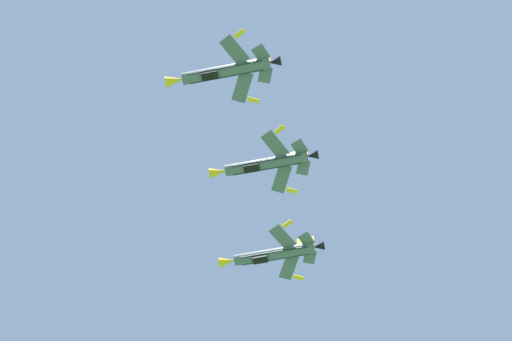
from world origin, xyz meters
name	(u,v)px	position (x,y,z in m)	size (l,w,h in m)	color
fighter_jet_lead	(224,71)	(6.87, 47.07, 109.42)	(14.63, 11.02, 4.39)	#4C5666
fighter_jet_left_wing	(265,164)	(16.56, 59.25, 109.72)	(14.63, 10.98, 4.38)	#4C5666
fighter_jet_right_wing	(272,254)	(21.86, 71.99, 106.75)	(14.63, 11.03, 4.37)	#4C5666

